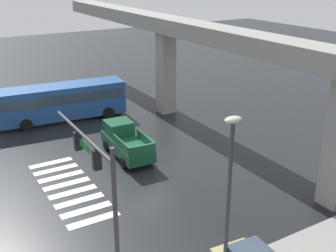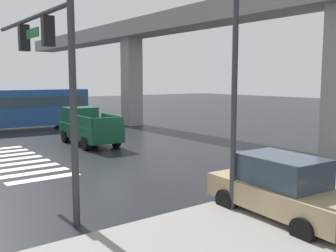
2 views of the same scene
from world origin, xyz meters
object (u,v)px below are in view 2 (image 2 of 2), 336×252
Objects in this scene: sedan_tan at (283,188)px; pickup_truck at (88,127)px; city_bus at (13,107)px; traffic_signal_mast at (48,56)px; street_lamp_near_corner at (235,49)px.

pickup_truck is at bearing 175.57° from sedan_tan.
traffic_signal_mast is (18.85, -4.00, 2.67)m from city_bus.
city_bus is at bearing -169.32° from pickup_truck.
city_bus is at bearing -178.57° from sedan_tan.
pickup_truck reaches higher than sedan_tan.
city_bus reaches higher than pickup_truck.
street_lamp_near_corner is at bearing -8.09° from pickup_truck.
pickup_truck is 9.25m from city_bus.
street_lamp_near_corner reaches higher than city_bus.
traffic_signal_mast is at bearing -11.98° from city_bus.
street_lamp_near_corner is (13.36, -1.90, 3.57)m from pickup_truck.
pickup_truck is 13.95m from street_lamp_near_corner.
sedan_tan is at bearing 44.53° from traffic_signal_mast.
traffic_signal_mast reaches higher than sedan_tan.
city_bus is at bearing 168.02° from traffic_signal_mast.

